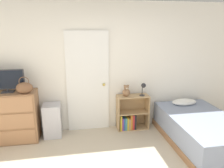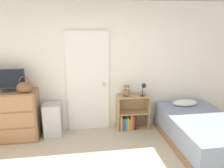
{
  "view_description": "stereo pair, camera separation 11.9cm",
  "coord_description": "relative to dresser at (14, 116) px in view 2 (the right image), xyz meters",
  "views": [
    {
      "loc": [
        -0.67,
        -2.16,
        2.08
      ],
      "look_at": [
        0.04,
        1.82,
        1.01
      ],
      "focal_mm": 35.0,
      "sensor_mm": 36.0,
      "label": 1
    },
    {
      "loc": [
        -0.56,
        -2.18,
        2.08
      ],
      "look_at": [
        0.04,
        1.82,
        1.01
      ],
      "focal_mm": 35.0,
      "sensor_mm": 36.0,
      "label": 2
    }
  ],
  "objects": [
    {
      "name": "bed",
      "position": [
        3.36,
        -0.7,
        -0.21
      ],
      "size": [
        1.15,
        1.89,
        0.62
      ],
      "color": "#996B47",
      "rests_on": "ground_plane"
    },
    {
      "name": "wall_back",
      "position": [
        1.8,
        0.28,
        0.81
      ],
      "size": [
        10.0,
        0.06,
        2.55
      ],
      "color": "white",
      "rests_on": "ground_plane"
    },
    {
      "name": "tv",
      "position": [
        -0.04,
        0.01,
        0.69
      ],
      "size": [
        0.6,
        0.16,
        0.41
      ],
      "color": "#2D2D33",
      "rests_on": "dresser"
    },
    {
      "name": "handbag",
      "position": [
        0.27,
        -0.12,
        0.58
      ],
      "size": [
        0.29,
        0.14,
        0.3
      ],
      "color": "brown",
      "rests_on": "dresser"
    },
    {
      "name": "door_closed",
      "position": [
        1.4,
        0.23,
        0.53
      ],
      "size": [
        0.84,
        0.09,
        2.0
      ],
      "color": "white",
      "rests_on": "ground_plane"
    },
    {
      "name": "teddy_bear",
      "position": [
        2.15,
        0.09,
        0.35
      ],
      "size": [
        0.15,
        0.15,
        0.24
      ],
      "color": "#8C6647",
      "rests_on": "bookshelf"
    },
    {
      "name": "desk_lamp",
      "position": [
        2.49,
        0.05,
        0.43
      ],
      "size": [
        0.12,
        0.12,
        0.26
      ],
      "color": "#262628",
      "rests_on": "bookshelf"
    },
    {
      "name": "dresser",
      "position": [
        0.0,
        0.0,
        0.0
      ],
      "size": [
        0.88,
        0.46,
        0.94
      ],
      "color": "#996B47",
      "rests_on": "ground_plane"
    },
    {
      "name": "storage_bin",
      "position": [
        0.68,
        0.06,
        -0.15
      ],
      "size": [
        0.33,
        0.35,
        0.64
      ],
      "color": "silver",
      "rests_on": "ground_plane"
    },
    {
      "name": "bookshelf",
      "position": [
        2.24,
        0.09,
        -0.2
      ],
      "size": [
        0.65,
        0.29,
        0.72
      ],
      "color": "tan",
      "rests_on": "ground_plane"
    }
  ]
}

